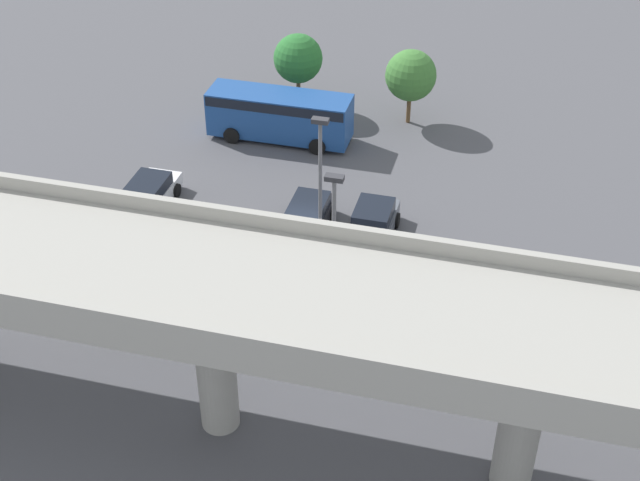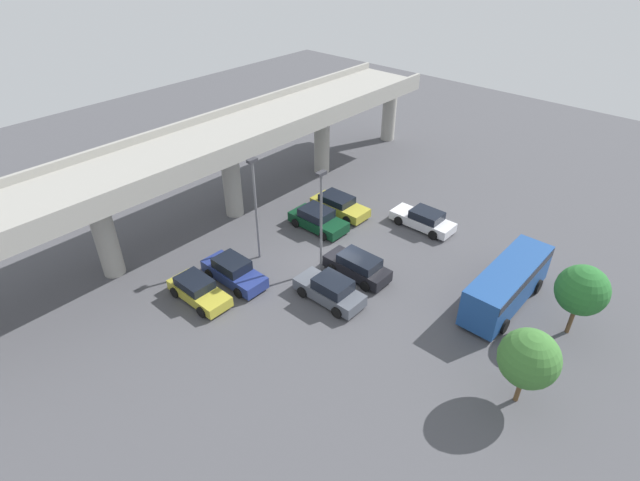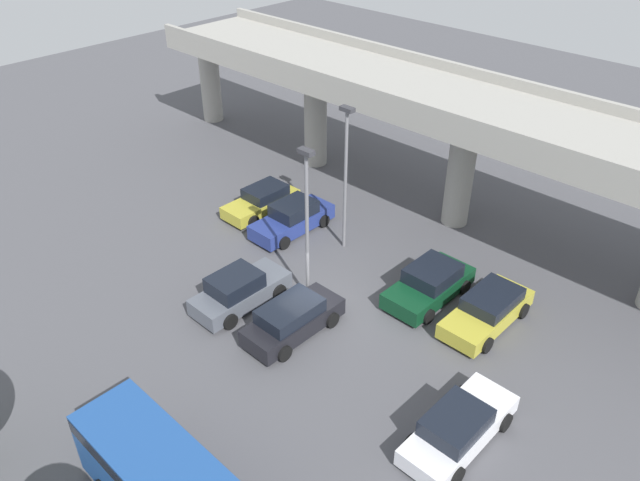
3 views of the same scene
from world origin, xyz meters
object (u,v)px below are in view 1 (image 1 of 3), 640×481
object	(u,v)px
parked_car_0	(472,333)
parked_car_3	(307,220)
parked_car_4	(208,288)
parked_car_5	(144,282)
parked_car_6	(147,197)
lamp_post_near_aisle	(320,181)
tree_front_left	(411,75)
parked_car_1	(408,316)
parked_car_2	(372,226)
shuttle_bus	(280,113)
tree_front_far_right	(298,59)
lamp_post_mid_lot	(334,244)

from	to	relation	value
parked_car_0	parked_car_3	world-z (taller)	parked_car_3
parked_car_4	parked_car_5	world-z (taller)	parked_car_4
parked_car_5	parked_car_4	bearing A→B (deg)	-84.73
parked_car_0	parked_car_6	xyz separation A→B (m)	(16.53, -5.86, 0.01)
lamp_post_near_aisle	tree_front_left	distance (m)	14.39
lamp_post_near_aisle	parked_car_1	bearing A→B (deg)	142.59
lamp_post_near_aisle	parked_car_0	bearing A→B (deg)	152.64
parked_car_2	shuttle_bus	xyz separation A→B (m)	(6.92, -8.13, 0.84)
shuttle_bus	tree_front_far_right	bearing A→B (deg)	90.55
parked_car_5	parked_car_6	world-z (taller)	parked_car_6
parked_car_2	parked_car_3	distance (m)	3.08
parked_car_5	tree_front_left	world-z (taller)	tree_front_left
parked_car_1	parked_car_3	xyz separation A→B (m)	(5.80, -5.63, 0.02)
shuttle_bus	parked_car_2	bearing A→B (deg)	-49.59
parked_car_0	parked_car_4	distance (m)	11.13
tree_front_left	parked_car_5	bearing A→B (deg)	65.95
parked_car_2	parked_car_0	bearing A→B (deg)	41.14
shuttle_bus	parked_car_5	bearing A→B (deg)	-96.46
parked_car_4	tree_front_far_right	distance (m)	18.43
lamp_post_mid_lot	parked_car_0	bearing A→B (deg)	-174.57
parked_car_2	tree_front_far_right	distance (m)	14.08
parked_car_5	lamp_post_near_aisle	world-z (taller)	lamp_post_near_aisle
parked_car_5	lamp_post_mid_lot	xyz separation A→B (m)	(-8.37, 0.19, 3.70)
tree_front_far_right	parked_car_4	bearing A→B (deg)	93.77
shuttle_bus	tree_front_far_right	world-z (taller)	tree_front_far_right
shuttle_bus	lamp_post_near_aisle	bearing A→B (deg)	-64.33
parked_car_3	parked_car_4	xyz separation A→B (m)	(2.69, 5.94, -0.03)
lamp_post_near_aisle	parked_car_2	bearing A→B (deg)	-127.63
lamp_post_near_aisle	tree_front_far_right	size ratio (longest dim) A/B	1.63
lamp_post_near_aisle	tree_front_far_right	distance (m)	15.35
parked_car_4	parked_car_5	distance (m)	2.83
tree_front_far_right	lamp_post_near_aisle	bearing A→B (deg)	109.48
parked_car_4	lamp_post_mid_lot	size ratio (longest dim) A/B	0.61
parked_car_1	parked_car_3	size ratio (longest dim) A/B	1.04
parked_car_5	lamp_post_near_aisle	size ratio (longest dim) A/B	0.65
parked_car_2	parked_car_1	bearing A→B (deg)	24.75
parked_car_4	lamp_post_near_aisle	size ratio (longest dim) A/B	0.62
parked_car_5	tree_front_left	size ratio (longest dim) A/B	1.11
parked_car_5	parked_car_2	bearing A→B (deg)	-52.90
parked_car_0	lamp_post_mid_lot	bearing A→B (deg)	95.43
parked_car_2	tree_front_far_right	world-z (taller)	tree_front_far_right
lamp_post_mid_lot	tree_front_left	size ratio (longest dim) A/B	1.71
parked_car_6	parked_car_4	bearing A→B (deg)	42.28
parked_car_2	shuttle_bus	world-z (taller)	shuttle_bus
lamp_post_mid_lot	tree_front_left	world-z (taller)	lamp_post_mid_lot
parked_car_2	shuttle_bus	distance (m)	10.71
parked_car_3	lamp_post_near_aisle	world-z (taller)	lamp_post_near_aisle
parked_car_2	lamp_post_mid_lot	xyz separation A→B (m)	(0.21, 6.68, 3.62)
parked_car_3	tree_front_far_right	world-z (taller)	tree_front_far_right
parked_car_5	lamp_post_mid_lot	world-z (taller)	lamp_post_mid_lot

